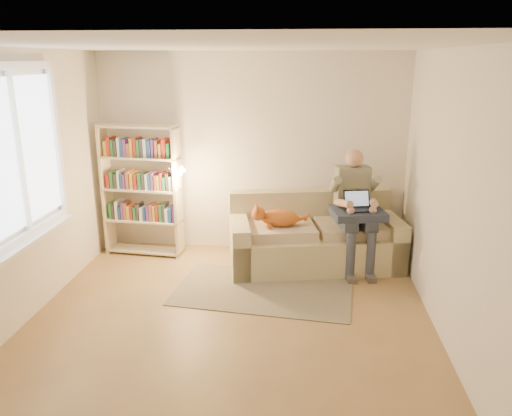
# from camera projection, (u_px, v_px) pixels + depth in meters

# --- Properties ---
(floor) EXTENTS (4.50, 4.50, 0.00)m
(floor) POSITION_uv_depth(u_px,v_px,m) (227.00, 332.00, 4.76)
(floor) COLOR olive
(floor) RESTS_ON ground
(ceiling) EXTENTS (4.00, 4.50, 0.02)m
(ceiling) POSITION_uv_depth(u_px,v_px,m) (221.00, 46.00, 4.01)
(ceiling) COLOR white
(ceiling) RESTS_ON wall_back
(wall_left) EXTENTS (0.02, 4.50, 2.60)m
(wall_left) POSITION_uv_depth(u_px,v_px,m) (8.00, 195.00, 4.57)
(wall_left) COLOR silver
(wall_left) RESTS_ON floor
(wall_right) EXTENTS (0.02, 4.50, 2.60)m
(wall_right) POSITION_uv_depth(u_px,v_px,m) (459.00, 207.00, 4.20)
(wall_right) COLOR silver
(wall_right) RESTS_ON floor
(wall_back) EXTENTS (4.00, 0.02, 2.60)m
(wall_back) POSITION_uv_depth(u_px,v_px,m) (251.00, 154.00, 6.53)
(wall_back) COLOR silver
(wall_back) RESTS_ON floor
(wall_front) EXTENTS (4.00, 0.02, 2.60)m
(wall_front) POSITION_uv_depth(u_px,v_px,m) (146.00, 337.00, 2.24)
(wall_front) COLOR silver
(wall_front) RESTS_ON floor
(window) EXTENTS (0.12, 1.52, 1.69)m
(window) POSITION_uv_depth(u_px,v_px,m) (25.00, 182.00, 4.73)
(window) COLOR white
(window) RESTS_ON wall_left
(sofa) EXTENTS (2.22, 1.31, 0.88)m
(sofa) POSITION_uv_depth(u_px,v_px,m) (314.00, 240.00, 6.25)
(sofa) COLOR #C2B789
(sofa) RESTS_ON floor
(person) EXTENTS (0.50, 0.70, 1.47)m
(person) POSITION_uv_depth(u_px,v_px,m) (355.00, 203.00, 6.00)
(person) COLOR gray
(person) RESTS_ON sofa
(cat) EXTENTS (0.68, 0.34, 0.26)m
(cat) POSITION_uv_depth(u_px,v_px,m) (276.00, 217.00, 5.98)
(cat) COLOR orange
(cat) RESTS_ON sofa
(blanket) EXTENTS (0.68, 0.60, 0.09)m
(blanket) POSITION_uv_depth(u_px,v_px,m) (358.00, 213.00, 5.89)
(blanket) COLOR #242C40
(blanket) RESTS_ON person
(laptop) EXTENTS (0.35, 0.33, 0.26)m
(laptop) POSITION_uv_depth(u_px,v_px,m) (358.00, 205.00, 5.87)
(laptop) COLOR black
(laptop) RESTS_ON blanket
(bookshelf) EXTENTS (1.14, 0.42, 1.72)m
(bookshelf) POSITION_uv_depth(u_px,v_px,m) (142.00, 184.00, 6.42)
(bookshelf) COLOR beige
(bookshelf) RESTS_ON floor
(rug) EXTENTS (2.07, 1.37, 0.01)m
(rug) POSITION_uv_depth(u_px,v_px,m) (264.00, 290.00, 5.61)
(rug) COLOR #7D725B
(rug) RESTS_ON floor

